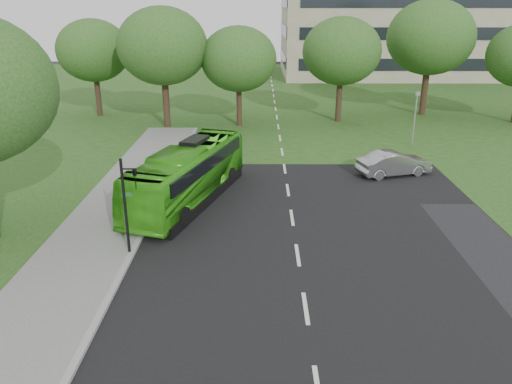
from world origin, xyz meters
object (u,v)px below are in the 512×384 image
at_px(tree_park_c, 342,51).
at_px(tree_park_d, 431,38).
at_px(tree_park_b, 239,59).
at_px(camera_pole, 415,111).
at_px(bus, 188,174).
at_px(traffic_light, 128,200).
at_px(tree_park_f, 93,51).
at_px(tree_park_a, 163,46).
at_px(sedan, 394,163).

xyz_separation_m(tree_park_c, tree_park_d, (8.67, 3.09, 0.98)).
distance_m(tree_park_b, camera_pole, 15.30).
height_order(bus, traffic_light, traffic_light).
bearing_deg(tree_park_f, camera_pole, -21.50).
bearing_deg(tree_park_d, traffic_light, -125.89).
bearing_deg(bus, tree_park_a, 120.74).
relative_size(tree_park_d, sedan, 2.31).
xyz_separation_m(tree_park_f, bus, (11.59, -22.31, -4.58)).
relative_size(tree_park_b, tree_park_c, 0.92).
bearing_deg(camera_pole, bus, -165.22).
bearing_deg(bus, tree_park_d, 66.68).
bearing_deg(bus, tree_park_c, 78.26).
relative_size(tree_park_c, camera_pole, 2.26).
bearing_deg(tree_park_f, sedan, -36.79).
height_order(tree_park_a, tree_park_d, tree_park_d).
distance_m(sedan, camera_pole, 8.08).
bearing_deg(tree_park_d, camera_pole, -110.29).
distance_m(sedan, traffic_light, 17.66).
distance_m(tree_park_a, camera_pole, 21.10).
distance_m(tree_park_c, tree_park_f, 22.77).
bearing_deg(tree_park_d, tree_park_f, -178.64).
distance_m(tree_park_d, traffic_light, 36.61).
xyz_separation_m(tree_park_a, tree_park_b, (6.31, 0.51, -1.09)).
bearing_deg(tree_park_a, camera_pole, -17.16).
height_order(sedan, traffic_light, traffic_light).
distance_m(tree_park_a, tree_park_f, 8.67).
xyz_separation_m(tree_park_c, tree_park_f, (-22.64, 2.35, -0.15)).
distance_m(tree_park_f, bus, 25.55).
bearing_deg(tree_park_a, sedan, -38.76).
bearing_deg(bus, tree_park_b, 100.81).
height_order(tree_park_a, tree_park_b, tree_park_a).
distance_m(tree_park_a, tree_park_c, 15.48).
bearing_deg(traffic_light, tree_park_c, 73.64).
bearing_deg(tree_park_a, tree_park_b, 4.61).
xyz_separation_m(tree_park_b, camera_pole, (13.45, -6.61, -3.10)).
bearing_deg(bus, sedan, 37.24).
height_order(tree_park_b, camera_pole, tree_park_b).
relative_size(tree_park_b, camera_pole, 2.09).
bearing_deg(traffic_light, bus, 85.43).
distance_m(bus, sedan, 13.07).
xyz_separation_m(tree_park_b, bus, (-2.05, -18.24, -4.22)).
bearing_deg(tree_park_f, traffic_light, -70.72).
distance_m(tree_park_b, sedan, 17.85).
height_order(tree_park_c, tree_park_f, tree_park_c).
bearing_deg(tree_park_b, bus, -96.42).
bearing_deg(tree_park_a, tree_park_c, 8.26).
distance_m(tree_park_b, tree_park_c, 9.17).
xyz_separation_m(sedan, camera_pole, (3.24, 7.17, 1.86)).
bearing_deg(tree_park_a, traffic_light, -83.62).
xyz_separation_m(tree_park_f, camera_pole, (27.09, -10.67, -3.46)).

